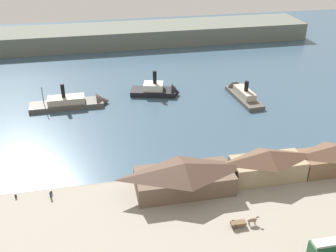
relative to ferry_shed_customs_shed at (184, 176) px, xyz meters
The scene contains 15 objects.
ground_plane 10.91m from the ferry_shed_customs_shed, 101.74° to the left, with size 320.00×320.00×0.00m, color #385166.
quay_promenade 13.19m from the ferry_shed_customs_shed, 99.19° to the right, with size 110.00×36.00×1.20m, color gray.
seawall_edge 7.62m from the ferry_shed_customs_shed, 108.37° to the left, with size 110.00×0.80×1.00m, color slate.
ferry_shed_customs_shed is the anchor object (origin of this frame).
ferry_shed_west_terminal 20.08m from the ferry_shed_customs_shed, ahead, with size 17.18×7.60×7.15m.
ferry_shed_central_terminal 37.31m from the ferry_shed_customs_shed, ahead, with size 17.51×7.55×6.68m.
street_tram 32.90m from the ferry_shed_customs_shed, 49.22° to the right, with size 9.11×2.92×4.36m.
horse_cart 16.53m from the ferry_shed_customs_shed, 57.34° to the right, with size 5.86×1.43×1.87m.
pedestrian_walking_east 29.45m from the ferry_shed_customs_shed, behind, with size 0.41×0.41×1.67m.
mooring_post_east 29.64m from the ferry_shed_customs_shed, behind, with size 0.44×0.44×0.90m, color black.
mooring_post_west 37.10m from the ferry_shed_customs_shed, behind, with size 0.44×0.44×0.90m, color black.
ferry_approaching_west 56.01m from the ferry_shed_customs_shed, 85.36° to the left, with size 17.96×10.44×10.68m.
ferry_moored_east 57.16m from the ferry_shed_customs_shed, 114.34° to the left, with size 25.75×7.11×10.28m.
ferry_approaching_east 58.22m from the ferry_shed_customs_shed, 56.85° to the left, with size 7.26×21.44×8.77m.
far_headland 119.65m from the ferry_shed_customs_shed, 90.96° to the left, with size 180.00×24.00×8.00m, color #60665B.
Camera 1 is at (-15.69, -79.13, 56.02)m, focal length 42.39 mm.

